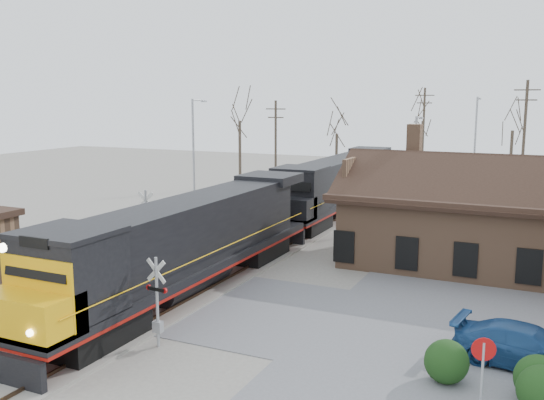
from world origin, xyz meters
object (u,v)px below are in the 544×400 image
at_px(depot, 476,224).
at_px(locomotive_trailing, 335,186).
at_px(parked_car, 528,347).
at_px(locomotive_lead, 181,246).

xyz_separation_m(depot, locomotive_trailing, (-11.99, 10.12, 0.13)).
relative_size(depot, locomotive_trailing, 0.70).
bearing_deg(locomotive_trailing, parked_car, -56.57).
bearing_deg(parked_car, locomotive_lead, 93.59).
distance_m(locomotive_trailing, parked_car, 27.98).
xyz_separation_m(depot, parked_car, (3.39, -13.18, -1.66)).
bearing_deg(depot, parked_car, -75.56).
bearing_deg(locomotive_lead, depot, 44.77).
bearing_deg(depot, locomotive_trailing, 139.84).
distance_m(locomotive_lead, locomotive_trailing, 22.01).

